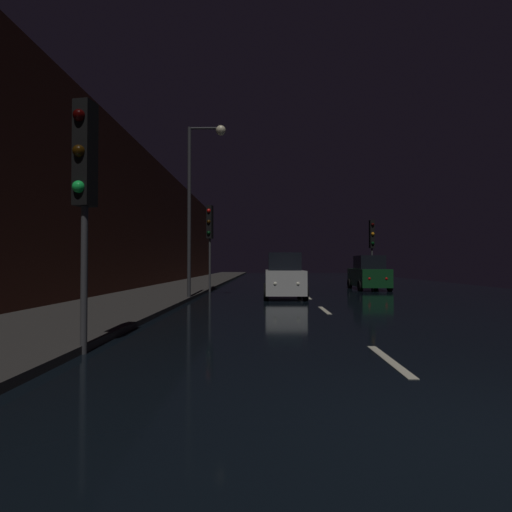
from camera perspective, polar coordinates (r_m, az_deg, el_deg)
ground at (r=28.30m, az=5.47°, el=-4.42°), size 27.43×84.00×0.02m
sidewalk_left at (r=28.74m, az=-9.70°, el=-4.18°), size 4.40×84.00×0.15m
building_facade_left at (r=26.11m, az=-16.77°, el=5.23°), size 0.80×63.00×8.96m
lane_centerline at (r=23.28m, az=6.38°, el=-5.08°), size 0.16×36.32×0.01m
traffic_light_far_left at (r=22.91m, az=-6.67°, el=3.88°), size 0.38×0.48×4.96m
traffic_light_near_left at (r=7.91m, az=-23.47°, el=11.11°), size 0.36×0.48×4.55m
traffic_light_far_right at (r=28.03m, az=16.34°, el=2.37°), size 0.33×0.47×4.58m
streetlamp_overhead at (r=18.01m, az=-8.19°, el=10.02°), size 1.70×0.44×7.76m
car_approaching_headlights at (r=19.01m, az=4.07°, el=-3.05°), size 1.96×4.24×2.13m
car_parked_right_far at (r=25.69m, az=15.90°, el=-2.52°), size 1.94×4.21×2.12m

